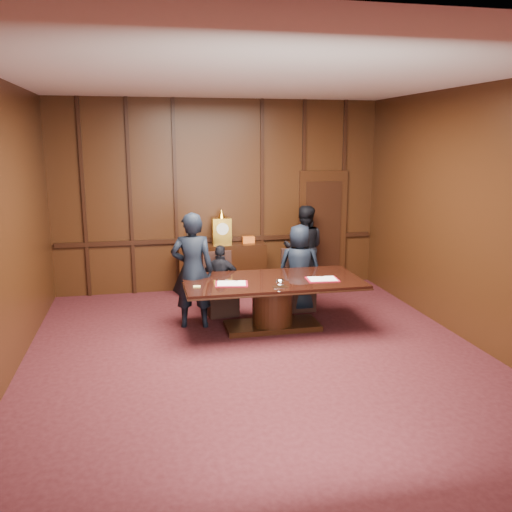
{
  "coord_description": "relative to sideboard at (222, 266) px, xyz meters",
  "views": [
    {
      "loc": [
        -1.4,
        -6.41,
        2.78
      ],
      "look_at": [
        0.26,
        1.44,
        1.05
      ],
      "focal_mm": 38.0,
      "sensor_mm": 36.0,
      "label": 1
    }
  ],
  "objects": [
    {
      "name": "notepad",
      "position": [
        -0.7,
        -2.35,
        0.28
      ],
      "size": [
        0.11,
        0.08,
        0.01
      ],
      "primitive_type": "cube",
      "rotation": [
        0.0,
        0.0,
        -0.14
      ],
      "color": "#EEE074",
      "rests_on": "conference_table"
    },
    {
      "name": "room",
      "position": [
        0.07,
        -3.12,
        1.24
      ],
      "size": [
        7.0,
        7.04,
        3.5
      ],
      "color": "black",
      "rests_on": "ground"
    },
    {
      "name": "conference_table",
      "position": [
        0.43,
        -2.16,
        0.02
      ],
      "size": [
        2.62,
        1.32,
        0.76
      ],
      "color": "black",
      "rests_on": "ground"
    },
    {
      "name": "folder_left",
      "position": [
        -0.21,
        -2.3,
        0.28
      ],
      "size": [
        0.51,
        0.4,
        0.02
      ],
      "rotation": [
        0.0,
        0.0,
        -0.16
      ],
      "color": "maroon",
      "rests_on": "conference_table"
    },
    {
      "name": "folder_right",
      "position": [
        1.14,
        -2.33,
        0.28
      ],
      "size": [
        0.48,
        0.36,
        0.02
      ],
      "rotation": [
        0.0,
        0.0,
        -0.07
      ],
      "color": "maroon",
      "rests_on": "conference_table"
    },
    {
      "name": "inkstand",
      "position": [
        0.43,
        -2.61,
        0.33
      ],
      "size": [
        0.2,
        0.14,
        0.12
      ],
      "color": "white",
      "rests_on": "conference_table"
    },
    {
      "name": "sideboard",
      "position": [
        0.0,
        0.0,
        0.0
      ],
      "size": [
        1.6,
        0.45,
        1.54
      ],
      "color": "black",
      "rests_on": "ground"
    },
    {
      "name": "witness_left",
      "position": [
        -0.71,
        -1.81,
        0.39
      ],
      "size": [
        0.69,
        0.5,
        1.74
      ],
      "primitive_type": "imported",
      "rotation": [
        0.0,
        0.0,
        3.0
      ],
      "color": "black",
      "rests_on": "ground"
    },
    {
      "name": "chair_right",
      "position": [
        1.08,
        -1.28,
        -0.19
      ],
      "size": [
        0.49,
        0.49,
        0.99
      ],
      "rotation": [
        0.0,
        0.0,
        0.02
      ],
      "color": "black",
      "rests_on": "ground"
    },
    {
      "name": "signatory_left",
      "position": [
        -0.22,
        -1.36,
        0.09
      ],
      "size": [
        0.72,
        0.47,
        1.15
      ],
      "primitive_type": "imported",
      "rotation": [
        0.0,
        0.0,
        2.84
      ],
      "color": "black",
      "rests_on": "ground"
    },
    {
      "name": "chair_left",
      "position": [
        -0.22,
        -1.28,
        -0.19
      ],
      "size": [
        0.54,
        0.54,
        0.99
      ],
      "rotation": [
        0.0,
        0.0,
        0.14
      ],
      "color": "black",
      "rests_on": "ground"
    },
    {
      "name": "witness_right",
      "position": [
        1.52,
        -0.16,
        0.31
      ],
      "size": [
        0.91,
        0.79,
        1.59
      ],
      "primitive_type": "imported",
      "rotation": [
        0.0,
        0.0,
        2.87
      ],
      "color": "black",
      "rests_on": "ground"
    },
    {
      "name": "signatory_right",
      "position": [
        1.08,
        -1.36,
        0.23
      ],
      "size": [
        0.81,
        0.66,
        1.44
      ],
      "primitive_type": "imported",
      "rotation": [
        0.0,
        0.0,
        2.82
      ],
      "color": "black",
      "rests_on": "ground"
    }
  ]
}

